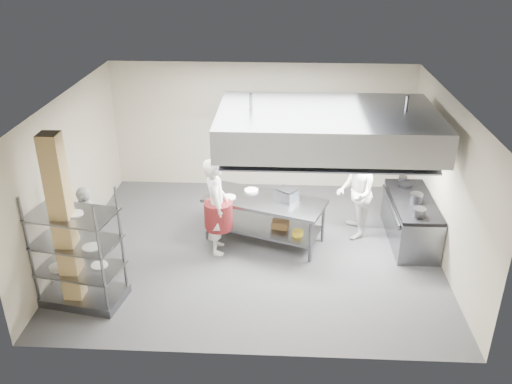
# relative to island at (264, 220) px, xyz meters

# --- Properties ---
(floor) EXTENTS (7.00, 7.00, 0.00)m
(floor) POSITION_rel_island_xyz_m (-0.17, -0.32, -0.46)
(floor) COLOR #37373A
(floor) RESTS_ON ground
(ceiling) EXTENTS (7.00, 7.00, 0.00)m
(ceiling) POSITION_rel_island_xyz_m (-0.17, -0.32, 2.54)
(ceiling) COLOR silver
(ceiling) RESTS_ON wall_back
(wall_back) EXTENTS (7.00, 0.00, 7.00)m
(wall_back) POSITION_rel_island_xyz_m (-0.17, 2.68, 1.04)
(wall_back) COLOR #B1A68D
(wall_back) RESTS_ON ground
(wall_left) EXTENTS (0.00, 6.00, 6.00)m
(wall_left) POSITION_rel_island_xyz_m (-3.67, -0.32, 1.04)
(wall_left) COLOR #B1A68D
(wall_left) RESTS_ON ground
(wall_right) EXTENTS (0.00, 6.00, 6.00)m
(wall_right) POSITION_rel_island_xyz_m (3.33, -0.32, 1.04)
(wall_right) COLOR #B1A68D
(wall_right) RESTS_ON ground
(column) EXTENTS (0.30, 0.30, 3.00)m
(column) POSITION_rel_island_xyz_m (-3.07, -2.22, 1.04)
(column) COLOR tan
(column) RESTS_ON floor
(exhaust_hood) EXTENTS (4.00, 2.50, 0.60)m
(exhaust_hood) POSITION_rel_island_xyz_m (1.13, 0.08, 1.94)
(exhaust_hood) COLOR slate
(exhaust_hood) RESTS_ON ceiling
(hood_strip_a) EXTENTS (1.60, 0.12, 0.04)m
(hood_strip_a) POSITION_rel_island_xyz_m (0.23, 0.08, 1.62)
(hood_strip_a) COLOR white
(hood_strip_a) RESTS_ON exhaust_hood
(hood_strip_b) EXTENTS (1.60, 0.12, 0.04)m
(hood_strip_b) POSITION_rel_island_xyz_m (2.03, 0.08, 1.62)
(hood_strip_b) COLOR white
(hood_strip_b) RESTS_ON exhaust_hood
(wall_shelf) EXTENTS (1.50, 0.28, 0.04)m
(wall_shelf) POSITION_rel_island_xyz_m (1.63, 2.52, 1.04)
(wall_shelf) COLOR slate
(wall_shelf) RESTS_ON wall_back
(island) EXTENTS (2.53, 1.71, 0.91)m
(island) POSITION_rel_island_xyz_m (0.00, 0.00, 0.00)
(island) COLOR gray
(island) RESTS_ON floor
(island_worktop) EXTENTS (2.53, 1.71, 0.06)m
(island_worktop) POSITION_rel_island_xyz_m (0.00, 0.00, 0.42)
(island_worktop) COLOR slate
(island_worktop) RESTS_ON island
(island_undershelf) EXTENTS (2.32, 1.56, 0.04)m
(island_undershelf) POSITION_rel_island_xyz_m (0.00, 0.00, -0.16)
(island_undershelf) COLOR slate
(island_undershelf) RESTS_ON island
(pass_rack) EXTENTS (1.46, 1.01, 2.01)m
(pass_rack) POSITION_rel_island_xyz_m (-2.97, -2.12, 0.55)
(pass_rack) COLOR slate
(pass_rack) RESTS_ON floor
(cooking_range) EXTENTS (0.80, 2.00, 0.84)m
(cooking_range) POSITION_rel_island_xyz_m (2.91, 0.18, -0.04)
(cooking_range) COLOR slate
(cooking_range) RESTS_ON floor
(range_top) EXTENTS (0.78, 1.96, 0.06)m
(range_top) POSITION_rel_island_xyz_m (2.91, 0.18, 0.41)
(range_top) COLOR black
(range_top) RESTS_ON cooking_range
(chef_head) EXTENTS (0.58, 0.77, 1.93)m
(chef_head) POSITION_rel_island_xyz_m (-0.90, -0.43, 0.51)
(chef_head) COLOR white
(chef_head) RESTS_ON floor
(chef_line) EXTENTS (0.73, 0.93, 1.89)m
(chef_line) POSITION_rel_island_xyz_m (1.79, 0.32, 0.49)
(chef_line) COLOR silver
(chef_line) RESTS_ON floor
(chef_plating) EXTENTS (0.42, 0.94, 1.58)m
(chef_plating) POSITION_rel_island_xyz_m (-3.17, -1.03, 0.34)
(chef_plating) COLOR silver
(chef_plating) RESTS_ON floor
(griddle) EXTENTS (0.51, 0.50, 0.20)m
(griddle) POSITION_rel_island_xyz_m (0.42, 0.03, 0.55)
(griddle) COLOR slate
(griddle) RESTS_ON island_worktop
(wicker_basket) EXTENTS (0.37, 0.29, 0.15)m
(wicker_basket) POSITION_rel_island_xyz_m (0.32, -0.05, -0.06)
(wicker_basket) COLOR brown
(wicker_basket) RESTS_ON island_undershelf
(stockpot) EXTENTS (0.25, 0.25, 0.17)m
(stockpot) POSITION_rel_island_xyz_m (2.93, 0.07, 0.53)
(stockpot) COLOR gray
(stockpot) RESTS_ON range_top
(plate_stack) EXTENTS (0.28, 0.28, 0.05)m
(plate_stack) POSITION_rel_island_xyz_m (-2.97, -2.12, 0.19)
(plate_stack) COLOR white
(plate_stack) RESTS_ON pass_rack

